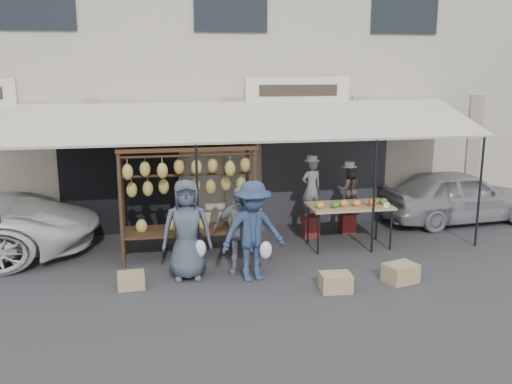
{
  "coord_description": "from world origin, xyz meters",
  "views": [
    {
      "loc": [
        -1.84,
        -9.21,
        3.75
      ],
      "look_at": [
        0.16,
        1.4,
        1.3
      ],
      "focal_mm": 40.0,
      "sensor_mm": 36.0,
      "label": 1
    }
  ],
  "objects_px": {
    "crate_near_b": "(401,273)",
    "sedan": "(458,196)",
    "vendor_left": "(311,188)",
    "crate_far": "(131,280)",
    "banana_rack": "(187,180)",
    "customer_mid": "(239,230)",
    "produce_table": "(350,206)",
    "vendor_right": "(349,190)",
    "crate_near_a": "(336,282)",
    "customer_left": "(187,230)",
    "customer_right": "(253,231)"
  },
  "relations": [
    {
      "from": "crate_near_b",
      "to": "sedan",
      "type": "relative_size",
      "value": 0.14
    },
    {
      "from": "vendor_left",
      "to": "crate_far",
      "type": "xyz_separation_m",
      "value": [
        -3.83,
        -2.29,
        -0.97
      ]
    },
    {
      "from": "crate_far",
      "to": "vendor_left",
      "type": "bearing_deg",
      "value": 30.89
    },
    {
      "from": "banana_rack",
      "to": "customer_mid",
      "type": "xyz_separation_m",
      "value": [
        0.85,
        -0.98,
        -0.76
      ]
    },
    {
      "from": "produce_table",
      "to": "sedan",
      "type": "height_order",
      "value": "sedan"
    },
    {
      "from": "vendor_left",
      "to": "vendor_right",
      "type": "distance_m",
      "value": 0.91
    },
    {
      "from": "crate_near_a",
      "to": "sedan",
      "type": "bearing_deg",
      "value": 40.13
    },
    {
      "from": "banana_rack",
      "to": "vendor_right",
      "type": "xyz_separation_m",
      "value": [
        3.63,
        1.02,
        -0.57
      ]
    },
    {
      "from": "crate_near_a",
      "to": "crate_near_b",
      "type": "distance_m",
      "value": 1.26
    },
    {
      "from": "crate_far",
      "to": "produce_table",
      "type": "bearing_deg",
      "value": 17.93
    },
    {
      "from": "produce_table",
      "to": "crate_near_a",
      "type": "distance_m",
      "value": 2.53
    },
    {
      "from": "vendor_right",
      "to": "customer_left",
      "type": "xyz_separation_m",
      "value": [
        -3.74,
        -2.12,
        -0.1
      ]
    },
    {
      "from": "vendor_left",
      "to": "customer_mid",
      "type": "relative_size",
      "value": 0.78
    },
    {
      "from": "vendor_left",
      "to": "banana_rack",
      "type": "bearing_deg",
      "value": 5.39
    },
    {
      "from": "vendor_right",
      "to": "crate_far",
      "type": "xyz_separation_m",
      "value": [
        -4.72,
        -2.41,
        -0.86
      ]
    },
    {
      "from": "crate_far",
      "to": "crate_near_a",
      "type": "bearing_deg",
      "value": -12.9
    },
    {
      "from": "vendor_right",
      "to": "crate_near_a",
      "type": "bearing_deg",
      "value": 68.23
    },
    {
      "from": "banana_rack",
      "to": "crate_near_b",
      "type": "distance_m",
      "value": 4.3
    },
    {
      "from": "banana_rack",
      "to": "customer_left",
      "type": "xyz_separation_m",
      "value": [
        -0.1,
        -1.1,
        -0.67
      ]
    },
    {
      "from": "produce_table",
      "to": "crate_far",
      "type": "relative_size",
      "value": 3.78
    },
    {
      "from": "banana_rack",
      "to": "crate_near_a",
      "type": "height_order",
      "value": "banana_rack"
    },
    {
      "from": "produce_table",
      "to": "crate_far",
      "type": "distance_m",
      "value": 4.69
    },
    {
      "from": "vendor_left",
      "to": "crate_far",
      "type": "bearing_deg",
      "value": 18.13
    },
    {
      "from": "vendor_left",
      "to": "customer_left",
      "type": "height_order",
      "value": "customer_left"
    },
    {
      "from": "customer_left",
      "to": "customer_mid",
      "type": "distance_m",
      "value": 0.96
    },
    {
      "from": "banana_rack",
      "to": "customer_mid",
      "type": "distance_m",
      "value": 1.51
    },
    {
      "from": "crate_near_a",
      "to": "crate_near_b",
      "type": "xyz_separation_m",
      "value": [
        1.25,
        0.18,
        0.01
      ]
    },
    {
      "from": "produce_table",
      "to": "customer_mid",
      "type": "xyz_separation_m",
      "value": [
        -2.47,
        -1.02,
        -0.07
      ]
    },
    {
      "from": "customer_left",
      "to": "sedan",
      "type": "relative_size",
      "value": 0.47
    },
    {
      "from": "customer_left",
      "to": "sedan",
      "type": "bearing_deg",
      "value": 23.57
    },
    {
      "from": "customer_mid",
      "to": "crate_near_b",
      "type": "bearing_deg",
      "value": -1.74
    },
    {
      "from": "vendor_right",
      "to": "sedan",
      "type": "distance_m",
      "value": 2.95
    },
    {
      "from": "customer_mid",
      "to": "customer_left",
      "type": "bearing_deg",
      "value": -154.16
    },
    {
      "from": "vendor_left",
      "to": "customer_right",
      "type": "relative_size",
      "value": 0.71
    },
    {
      "from": "produce_table",
      "to": "customer_mid",
      "type": "distance_m",
      "value": 2.67
    },
    {
      "from": "customer_mid",
      "to": "crate_far",
      "type": "distance_m",
      "value": 2.09
    },
    {
      "from": "crate_far",
      "to": "sedan",
      "type": "relative_size",
      "value": 0.12
    },
    {
      "from": "customer_left",
      "to": "crate_near_b",
      "type": "height_order",
      "value": "customer_left"
    },
    {
      "from": "produce_table",
      "to": "customer_left",
      "type": "bearing_deg",
      "value": -161.59
    },
    {
      "from": "vendor_left",
      "to": "crate_near_a",
      "type": "bearing_deg",
      "value": 69.06
    },
    {
      "from": "customer_mid",
      "to": "sedan",
      "type": "height_order",
      "value": "customer_mid"
    },
    {
      "from": "banana_rack",
      "to": "sedan",
      "type": "xyz_separation_m",
      "value": [
        6.54,
        1.41,
        -0.92
      ]
    },
    {
      "from": "banana_rack",
      "to": "vendor_left",
      "type": "height_order",
      "value": "banana_rack"
    },
    {
      "from": "customer_right",
      "to": "crate_near_a",
      "type": "relative_size",
      "value": 3.49
    },
    {
      "from": "customer_mid",
      "to": "crate_near_a",
      "type": "xyz_separation_m",
      "value": [
        1.45,
        -1.18,
        -0.65
      ]
    },
    {
      "from": "crate_near_a",
      "to": "sedan",
      "type": "xyz_separation_m",
      "value": [
        4.24,
        3.58,
        0.49
      ]
    },
    {
      "from": "vendor_right",
      "to": "customer_right",
      "type": "height_order",
      "value": "customer_right"
    },
    {
      "from": "customer_left",
      "to": "crate_near_a",
      "type": "relative_size",
      "value": 3.51
    },
    {
      "from": "produce_table",
      "to": "customer_left",
      "type": "relative_size",
      "value": 0.95
    },
    {
      "from": "sedan",
      "to": "customer_right",
      "type": "bearing_deg",
      "value": 111.95
    }
  ]
}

